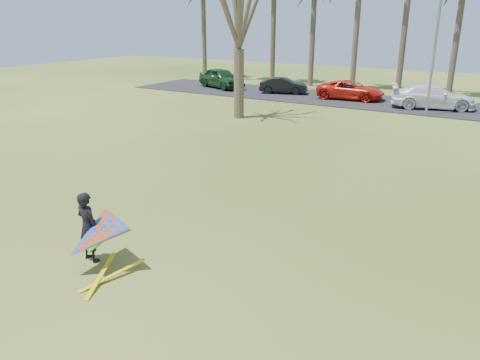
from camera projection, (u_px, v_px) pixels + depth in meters
The scene contains 9 objects.
ground at pixel (204, 235), 13.65m from camera, with size 100.00×100.00×0.00m, color #215312.
parking_strip at pixel (405, 105), 33.80m from camera, with size 46.00×7.00×0.06m, color black.
bare_tree_left at pixel (239, 1), 27.40m from camera, with size 6.60×6.60×9.70m.
streetlight at pixel (438, 44), 28.86m from camera, with size 2.28×0.18×8.00m.
car_0 at pixel (221, 78), 41.49m from camera, with size 2.03×5.04×1.72m, color #183C1B.
car_1 at pixel (284, 86), 38.49m from camera, with size 1.35×3.88×1.28m, color black.
car_2 at pixel (350, 90), 35.73m from camera, with size 2.33×5.05×1.40m, color red.
car_3 at pixel (433, 97), 32.08m from camera, with size 2.23×5.49×1.59m, color white.
kite_flyer at pixel (92, 236), 11.60m from camera, with size 2.13×2.39×2.04m.
Camera 1 is at (7.32, -10.02, 6.00)m, focal length 35.00 mm.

